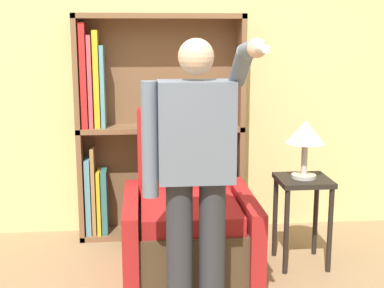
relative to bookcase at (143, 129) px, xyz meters
name	(u,v)px	position (x,y,z in m)	size (l,w,h in m)	color
wall_back	(163,65)	(0.18, 0.15, 0.51)	(8.00, 0.06, 2.80)	#DBCC84
bookcase	(143,129)	(0.00, 0.00, 0.00)	(1.34, 0.28, 1.81)	brown
armchair	(188,223)	(0.30, -0.72, -0.55)	(0.89, 0.92, 1.12)	#4C3823
person_standing	(196,168)	(0.28, -1.46, 0.04)	(0.56, 0.78, 1.64)	#2D2D33
side_table	(303,198)	(1.13, -0.71, -0.39)	(0.37, 0.37, 0.65)	black
table_lamp	(305,135)	(1.13, -0.71, 0.07)	(0.28, 0.28, 0.42)	#B7B2A8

